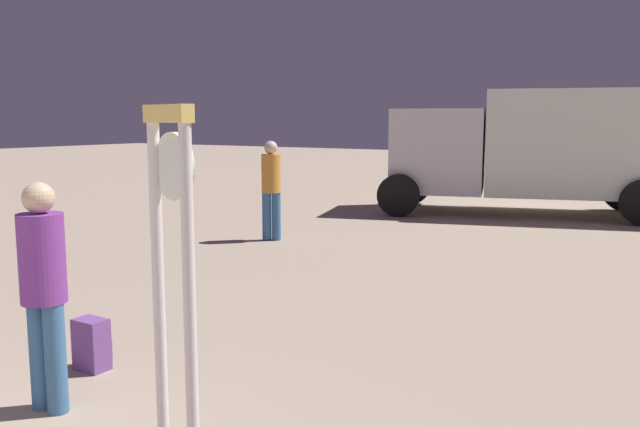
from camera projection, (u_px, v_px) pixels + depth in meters
name	position (u px, v px, depth m)	size (l,w,h in m)	color
standing_clock	(173.00, 255.00, 3.79)	(0.44, 0.21, 2.15)	silver
person_near_clock	(44.00, 285.00, 4.68)	(0.31, 0.31, 1.64)	teal
backpack	(92.00, 345.00, 5.56)	(0.28, 0.23, 0.43)	#774792
person_distant	(271.00, 185.00, 11.40)	(0.33, 0.33, 1.70)	#34689E
box_truck_near	(556.00, 146.00, 14.39)	(7.21, 4.22, 2.67)	silver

